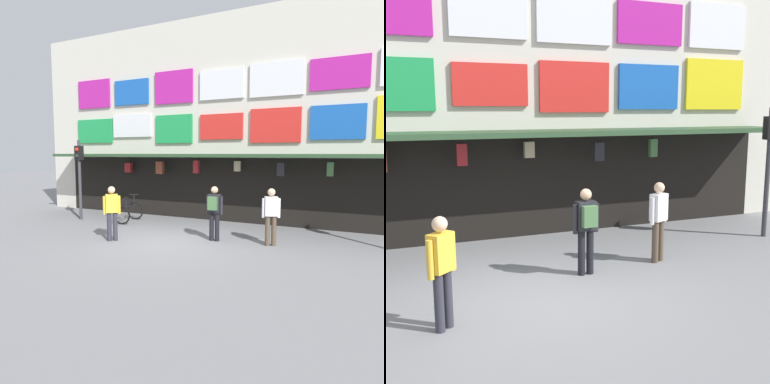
# 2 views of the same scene
# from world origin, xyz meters

# --- Properties ---
(ground_plane) EXTENTS (80.00, 80.00, 0.00)m
(ground_plane) POSITION_xyz_m (0.00, 0.00, 0.00)
(ground_plane) COLOR slate
(shopfront) EXTENTS (18.00, 2.60, 8.00)m
(shopfront) POSITION_xyz_m (0.00, 4.57, 3.96)
(shopfront) COLOR beige
(shopfront) RESTS_ON ground
(traffic_light_near) EXTENTS (0.31, 0.34, 3.20)m
(traffic_light_near) POSITION_xyz_m (-5.21, 1.70, 2.14)
(traffic_light_near) COLOR #38383D
(traffic_light_near) RESTS_ON ground
(bicycle_parked) EXTENTS (0.87, 1.25, 1.05)m
(bicycle_parked) POSITION_xyz_m (-3.15, 2.15, 0.39)
(bicycle_parked) COLOR black
(bicycle_parked) RESTS_ON ground
(pedestrian_in_green) EXTENTS (0.42, 0.40, 1.68)m
(pedestrian_in_green) POSITION_xyz_m (-1.72, -0.62, 0.95)
(pedestrian_in_green) COLOR #2D2D38
(pedestrian_in_green) RESTS_ON ground
(pedestrian_in_yellow) EXTENTS (0.53, 0.36, 1.68)m
(pedestrian_in_yellow) POSITION_xyz_m (1.09, 0.76, 0.98)
(pedestrian_in_yellow) COLOR black
(pedestrian_in_yellow) RESTS_ON ground
(pedestrian_in_white) EXTENTS (0.49, 0.35, 1.68)m
(pedestrian_in_white) POSITION_xyz_m (2.79, 0.96, 0.95)
(pedestrian_in_white) COLOR brown
(pedestrian_in_white) RESTS_ON ground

